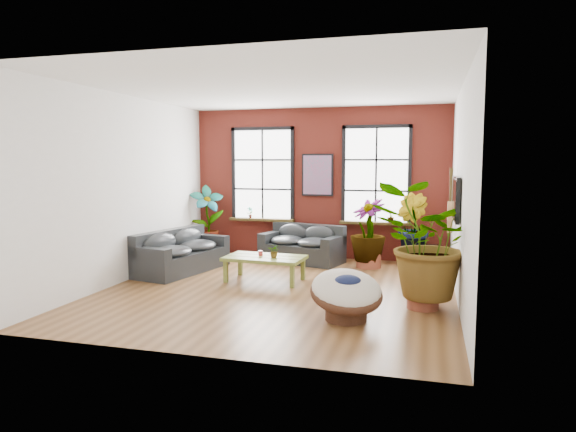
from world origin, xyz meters
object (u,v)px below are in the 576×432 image
object	(u,v)px
coffee_table	(265,259)
papasan_chair	(346,293)
sofa_back	(303,245)
sofa_left	(180,253)

from	to	relation	value
coffee_table	papasan_chair	bearing A→B (deg)	-43.92
sofa_back	sofa_left	distance (m)	2.76
sofa_back	sofa_left	bearing A→B (deg)	-127.47
sofa_left	sofa_back	bearing A→B (deg)	-41.02
coffee_table	sofa_left	bearing A→B (deg)	171.98
coffee_table	sofa_back	bearing A→B (deg)	86.32
sofa_left	coffee_table	size ratio (longest dim) A/B	1.51
sofa_back	papasan_chair	xyz separation A→B (m)	(1.63, -4.04, 0.02)
sofa_back	coffee_table	world-z (taller)	sofa_back
sofa_left	papasan_chair	bearing A→B (deg)	-110.12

